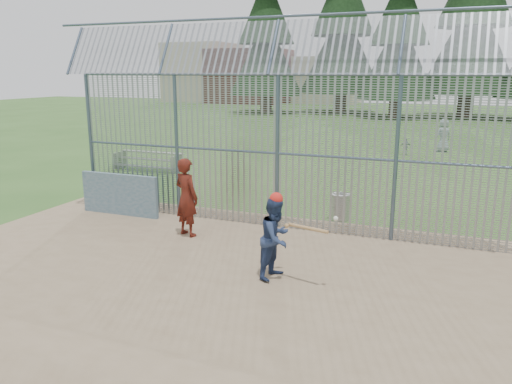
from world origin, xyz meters
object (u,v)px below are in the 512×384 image
at_px(batter, 276,238).
at_px(trash_can, 341,207).
at_px(onlooker, 187,197).
at_px(dugout_wall, 120,194).
at_px(bleacher, 148,160).

height_order(batter, trash_can, batter).
bearing_deg(batter, trash_can, 7.67).
height_order(onlooker, trash_can, onlooker).
xyz_separation_m(dugout_wall, bleacher, (-3.17, 6.20, -0.21)).
distance_m(dugout_wall, bleacher, 6.96).
bearing_deg(trash_can, onlooker, -139.30).
distance_m(trash_can, bleacher, 10.17).
height_order(dugout_wall, batter, batter).
xyz_separation_m(onlooker, trash_can, (3.30, 2.84, -0.63)).
bearing_deg(batter, dugout_wall, 77.15).
xyz_separation_m(batter, bleacher, (-8.88, 8.83, -0.43)).
distance_m(dugout_wall, batter, 6.29).
bearing_deg(onlooker, trash_can, -119.26).
distance_m(dugout_wall, onlooker, 2.93).
relative_size(dugout_wall, batter, 1.52).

